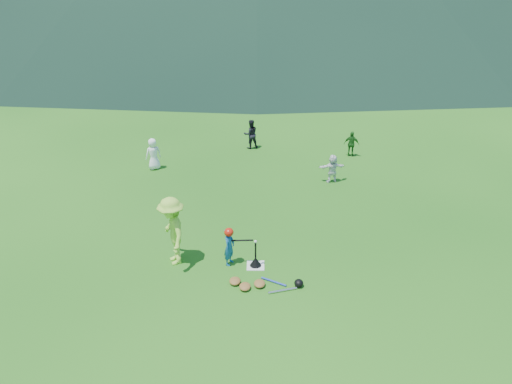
# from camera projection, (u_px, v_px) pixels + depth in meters

# --- Properties ---
(ground) EXTENTS (120.00, 120.00, 0.00)m
(ground) POSITION_uv_depth(u_px,v_px,m) (256.00, 266.00, 12.86)
(ground) COLOR #185413
(ground) RESTS_ON ground
(home_plate) EXTENTS (0.45, 0.45, 0.02)m
(home_plate) POSITION_uv_depth(u_px,v_px,m) (256.00, 266.00, 12.85)
(home_plate) COLOR silver
(home_plate) RESTS_ON ground
(baseball) EXTENTS (0.08, 0.08, 0.08)m
(baseball) POSITION_uv_depth(u_px,v_px,m) (256.00, 242.00, 12.53)
(baseball) COLOR white
(baseball) RESTS_ON batting_tee
(batter_child) EXTENTS (0.37, 0.44, 1.03)m
(batter_child) POSITION_uv_depth(u_px,v_px,m) (229.00, 247.00, 12.73)
(batter_child) COLOR #155391
(batter_child) RESTS_ON ground
(adult_coach) EXTENTS (1.07, 1.36, 1.85)m
(adult_coach) POSITION_uv_depth(u_px,v_px,m) (172.00, 231.00, 12.63)
(adult_coach) COLOR #A2DB40
(adult_coach) RESTS_ON ground
(fielder_a) EXTENTS (0.68, 0.60, 1.18)m
(fielder_a) POSITION_uv_depth(u_px,v_px,m) (153.00, 154.00, 18.25)
(fielder_a) COLOR white
(fielder_a) RESTS_ON ground
(fielder_b) EXTENTS (0.69, 0.61, 1.20)m
(fielder_b) POSITION_uv_depth(u_px,v_px,m) (251.00, 134.00, 20.17)
(fielder_b) COLOR black
(fielder_b) RESTS_ON ground
(fielder_c) EXTENTS (0.64, 0.40, 1.01)m
(fielder_c) POSITION_uv_depth(u_px,v_px,m) (352.00, 144.00, 19.42)
(fielder_c) COLOR #1E5D1C
(fielder_c) RESTS_ON ground
(fielder_d) EXTENTS (0.97, 0.46, 1.00)m
(fielder_d) POSITION_uv_depth(u_px,v_px,m) (332.00, 168.00, 17.27)
(fielder_d) COLOR silver
(fielder_d) RESTS_ON ground
(batting_tee) EXTENTS (0.30, 0.30, 0.68)m
(batting_tee) POSITION_uv_depth(u_px,v_px,m) (256.00, 262.00, 12.80)
(batting_tee) COLOR black
(batting_tee) RESTS_ON home_plate
(batter_gear) EXTENTS (0.73, 0.26, 0.39)m
(batter_gear) POSITION_uv_depth(u_px,v_px,m) (230.00, 233.00, 12.55)
(batter_gear) COLOR #B51C0C
(batter_gear) RESTS_ON ground
(equipment_pile) EXTENTS (1.80, 0.67, 0.19)m
(equipment_pile) POSITION_uv_depth(u_px,v_px,m) (260.00, 284.00, 12.06)
(equipment_pile) COLOR olive
(equipment_pile) RESTS_ON ground
(outfield_fence) EXTENTS (70.07, 0.08, 1.33)m
(outfield_fence) POSITION_uv_depth(u_px,v_px,m) (258.00, 46.00, 37.69)
(outfield_fence) COLOR gray
(outfield_fence) RESTS_ON ground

